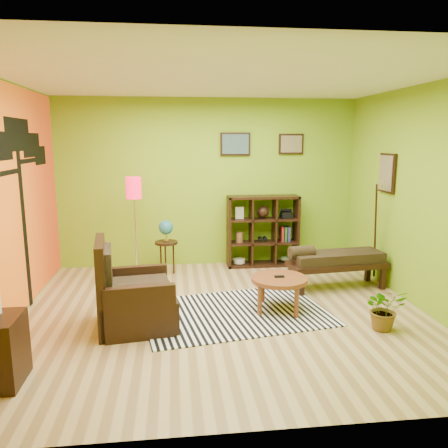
{
  "coord_description": "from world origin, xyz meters",
  "views": [
    {
      "loc": [
        -0.58,
        -5.08,
        2.11
      ],
      "look_at": [
        0.05,
        0.41,
        1.05
      ],
      "focal_mm": 35.0,
      "sensor_mm": 36.0,
      "label": 1
    }
  ],
  "objects": [
    {
      "name": "ground",
      "position": [
        0.0,
        0.0,
        0.0
      ],
      "size": [
        5.0,
        5.0,
        0.0
      ],
      "primitive_type": "plane",
      "color": "tan",
      "rests_on": "ground"
    },
    {
      "name": "room_shell",
      "position": [
        -0.09,
        0.01,
        1.8
      ],
      "size": [
        5.04,
        4.54,
        2.82
      ],
      "color": "#77A419",
      "rests_on": "ground"
    },
    {
      "name": "zebra_rug",
      "position": [
        0.14,
        -0.0,
        0.01
      ],
      "size": [
        2.47,
        1.86,
        0.01
      ],
      "primitive_type": "cube",
      "rotation": [
        0.0,
        0.0,
        0.17
      ],
      "color": "white",
      "rests_on": "ground"
    },
    {
      "name": "coffee_table",
      "position": [
        0.7,
        0.03,
        0.37
      ],
      "size": [
        0.7,
        0.7,
        0.45
      ],
      "color": "brown",
      "rests_on": "ground"
    },
    {
      "name": "armchair",
      "position": [
        -1.09,
        -0.25,
        0.31
      ],
      "size": [
        0.96,
        0.96,
        1.04
      ],
      "color": "black",
      "rests_on": "ground"
    },
    {
      "name": "floor_lamp",
      "position": [
        -1.17,
        1.49,
        1.28
      ],
      "size": [
        0.24,
        0.24,
        1.58
      ],
      "color": "silver",
      "rests_on": "ground"
    },
    {
      "name": "globe_table",
      "position": [
        -0.72,
        1.69,
        0.67
      ],
      "size": [
        0.36,
        0.36,
        0.88
      ],
      "color": "black",
      "rests_on": "ground"
    },
    {
      "name": "cube_shelf",
      "position": [
        0.91,
        2.03,
        0.6
      ],
      "size": [
        1.2,
        0.35,
        1.2
      ],
      "color": "black",
      "rests_on": "ground"
    },
    {
      "name": "bench",
      "position": [
        1.7,
        0.76,
        0.42
      ],
      "size": [
        1.46,
        0.65,
        0.65
      ],
      "color": "black",
      "rests_on": "ground"
    },
    {
      "name": "potted_plant",
      "position": [
        1.75,
        -0.67,
        0.19
      ],
      "size": [
        0.49,
        0.53,
        0.38
      ],
      "primitive_type": "imported",
      "rotation": [
        0.0,
        0.0,
        -0.1
      ],
      "color": "#26661E",
      "rests_on": "ground"
    }
  ]
}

